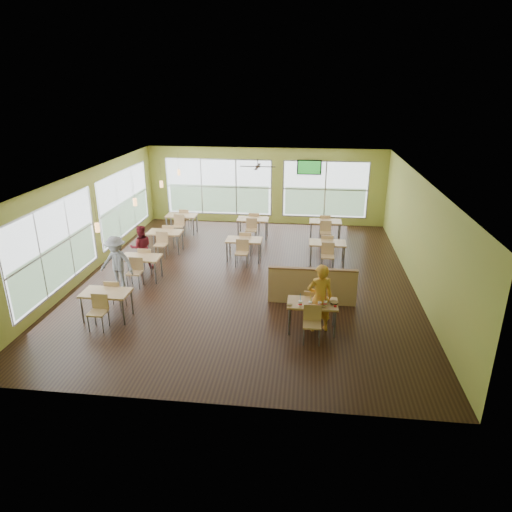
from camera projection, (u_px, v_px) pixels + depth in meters
The scene contains 20 objects.
room at pixel (247, 229), 13.65m from camera, with size 12.00×12.04×3.20m.
window_bays at pixel (187, 205), 16.84m from camera, with size 9.24×10.24×2.38m.
main_table at pixel (312, 307), 11.00m from camera, with size 1.22×1.52×0.87m.
half_wall_divider at pixel (312, 286), 12.39m from camera, with size 2.40×0.14×1.04m.
dining_tables at pixel (223, 240), 15.70m from camera, with size 6.92×8.72×0.87m.
pendant_lights at pixel (148, 193), 14.32m from camera, with size 0.11×7.31×0.86m.
ceiling_fan at pixel (258, 166), 15.96m from camera, with size 1.25×1.25×0.29m.
tv_backwall at pixel (309, 167), 18.63m from camera, with size 1.00×0.07×0.60m.
man_plaid at pixel (320, 298), 10.91m from camera, with size 0.63×0.42×1.74m, color orange.
patron_maroon at pixel (141, 247), 14.69m from camera, with size 0.71×0.55×1.46m, color maroon.
patron_grey at pixel (117, 263), 13.19m from camera, with size 1.05×0.60×1.62m, color slate.
cup_blue at pixel (300, 304), 10.74m from camera, with size 0.10×0.10×0.37m.
cup_yellow at pixel (310, 304), 10.75m from camera, with size 0.09×0.09×0.32m.
cup_red_near at pixel (320, 304), 10.73m from camera, with size 0.09×0.09×0.33m.
cup_red_far at pixel (325, 303), 10.78m from camera, with size 0.09×0.09×0.32m.
food_basket at pixel (334, 303), 10.88m from camera, with size 0.21×0.21×0.05m.
ketchup_cup at pixel (335, 306), 10.74m from camera, with size 0.06×0.06×0.03m, color #A60201.
wrapper_left at pixel (290, 305), 10.81m from camera, with size 0.15×0.13×0.04m, color olive.
wrapper_mid at pixel (314, 301), 10.97m from camera, with size 0.21×0.19×0.05m, color olive.
wrapper_right at pixel (323, 306), 10.73m from camera, with size 0.14×0.13×0.04m, color olive.
Camera 1 is at (1.77, -12.93, 5.71)m, focal length 32.00 mm.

